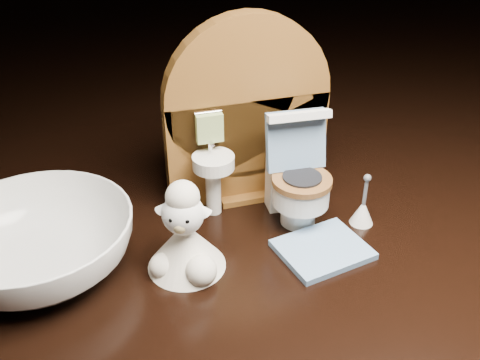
{
  "coord_description": "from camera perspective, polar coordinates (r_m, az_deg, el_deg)",
  "views": [
    {
      "loc": [
        -0.11,
        -0.29,
        0.25
      ],
      "look_at": [
        -0.02,
        0.02,
        0.05
      ],
      "focal_mm": 40.0,
      "sensor_mm": 36.0,
      "label": 1
    }
  ],
  "objects": [
    {
      "name": "backdrop_panel",
      "position": [
        0.42,
        0.7,
        6.16
      ],
      "size": [
        0.13,
        0.05,
        0.15
      ],
      "color": "brown",
      "rests_on": "ground"
    },
    {
      "name": "bath_mat",
      "position": [
        0.39,
        8.79,
        -7.34
      ],
      "size": [
        0.07,
        0.06,
        0.0
      ],
      "primitive_type": "cube",
      "rotation": [
        0.0,
        0.0,
        0.19
      ],
      "color": "#698DB5",
      "rests_on": "ground"
    },
    {
      "name": "ceramic_bowl",
      "position": [
        0.39,
        -20.7,
        -6.47
      ],
      "size": [
        0.13,
        0.13,
        0.04
      ],
      "primitive_type": "imported",
      "rotation": [
        0.0,
        0.0,
        -0.02
      ],
      "color": "white",
      "rests_on": "ground"
    },
    {
      "name": "toilet_brush",
      "position": [
        0.42,
        12.95,
        -3.18
      ],
      "size": [
        0.02,
        0.02,
        0.04
      ],
      "color": "white",
      "rests_on": "ground"
    },
    {
      "name": "plush_lamb",
      "position": [
        0.36,
        -5.87,
        -6.31
      ],
      "size": [
        0.05,
        0.06,
        0.07
      ],
      "rotation": [
        0.0,
        0.0,
        -0.4
      ],
      "color": "silver",
      "rests_on": "ground"
    },
    {
      "name": "toy_toilet",
      "position": [
        0.41,
        6.05,
        -0.08
      ],
      "size": [
        0.05,
        0.06,
        0.09
      ],
      "rotation": [
        0.0,
        0.0,
        -0.06
      ],
      "color": "white",
      "rests_on": "ground"
    }
  ]
}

